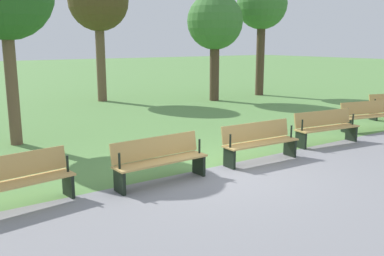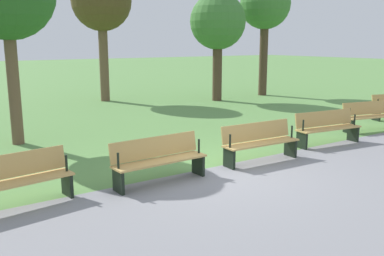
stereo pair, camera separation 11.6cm
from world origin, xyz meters
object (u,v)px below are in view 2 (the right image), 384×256
Objects in this scene: bench_6 at (12,180)px; tree_3 at (218,23)px; bench_5 at (159,159)px; tree_1 at (265,6)px; bench_4 at (260,141)px; bench_2 at (370,115)px; tree_0 at (101,3)px; bench_3 at (327,127)px.

bench_6 is 0.41× the size of tree_3.
bench_6 is at bearing -7.17° from bench_5.
bench_5 is 0.34× the size of tree_1.
bench_4 is at bearing 46.37° from tree_1.
bench_6 is (5.30, -0.22, 0.00)m from bench_4.
bench_4 is at bearing 177.60° from bench_5.
tree_0 is at bearing -57.12° from bench_2.
bench_5 is at bearing 47.22° from tree_3.
tree_3 is at bearing -135.17° from bench_5.
bench_5 is (2.66, 0.00, 0.00)m from bench_4.
bench_2 and bench_3 have the same top height.
tree_1 is at bearing -131.23° from bench_4.
bench_3 is 2.65m from bench_4.
bench_6 is at bearing 7.19° from bench_3.
bench_3 is at bearing 55.78° from tree_1.
bench_2 is 12.39m from tree_0.
bench_4 is at bearing 11.96° from bench_3.
bench_2 is 5.31m from bench_4.
bench_3 and bench_4 have the same top height.
tree_0 is (-6.38, -11.41, 3.96)m from bench_6.
bench_3 is 12.18m from tree_0.
bench_2 is 2.65m from bench_3.
bench_3 is at bearing 172.81° from bench_6.
bench_6 is 13.66m from tree_0.
tree_0 is at bearing -126.38° from bench_6.
bench_2 and bench_5 have the same top height.
bench_5 is at bearing 16.75° from bench_2.
tree_3 reaches higher than bench_6.
bench_2 is 1.01× the size of bench_6.
tree_0 is at bearing -110.17° from bench_5.
tree_0 reaches higher than bench_6.
tree_0 is 1.20× the size of tree_3.
bench_5 is 0.33× the size of tree_0.
tree_0 is 5.32m from tree_3.
tree_0 is (4.19, -10.97, 3.96)m from bench_2.
bench_5 is 2.65m from bench_6.
tree_1 is (-7.63, 2.50, 0.04)m from tree_0.
bench_6 is 14.12m from tree_3.
bench_6 is at bearing 60.81° from tree_0.
bench_4 is 5.31m from bench_6.
bench_6 is at bearing 38.49° from tree_3.
bench_2 is 8.71m from tree_3.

